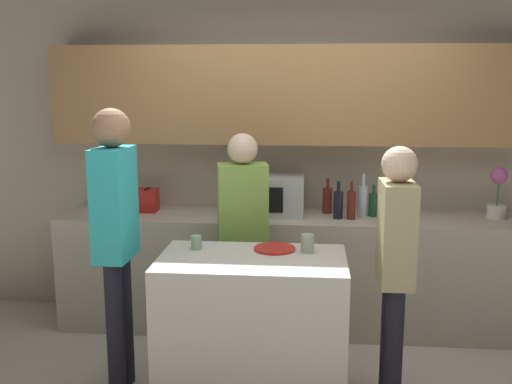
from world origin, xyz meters
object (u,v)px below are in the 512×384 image
object	(u,v)px
bottle_1	(338,204)
bottle_2	(351,204)
person_left	(115,225)
person_right	(243,227)
person_center	(395,256)
microwave	(271,195)
bottle_4	(373,204)
cup_1	(196,242)
cup_0	(307,243)
plate_on_island	(275,249)
bottle_0	(327,200)
toaster	(141,200)
bottle_3	(363,200)
potted_plant	(498,193)

from	to	relation	value
bottle_1	bottle_2	bearing A→B (deg)	-8.06
person_left	person_right	xyz separation A→B (m)	(0.72, 0.56, -0.14)
bottle_1	person_center	bearing A→B (deg)	-74.63
microwave	bottle_1	size ratio (longest dim) A/B	1.80
bottle_4	cup_1	world-z (taller)	bottle_4
cup_0	plate_on_island	bearing A→B (deg)	170.55
bottle_0	cup_0	world-z (taller)	bottle_0
bottle_2	person_right	bearing A→B (deg)	-149.79
toaster	bottle_4	xyz separation A→B (m)	(1.83, -0.01, 0.00)
cup_1	bottle_2	bearing A→B (deg)	41.64
microwave	cup_1	world-z (taller)	microwave
person_right	cup_1	bearing A→B (deg)	50.11
bottle_0	person_center	bearing A→B (deg)	-73.48
person_left	bottle_4	bearing A→B (deg)	126.19
bottle_3	cup_1	world-z (taller)	bottle_3
bottle_1	bottle_4	size ratio (longest dim) A/B	1.18
plate_on_island	cup_1	size ratio (longest dim) A/B	3.01
bottle_4	plate_on_island	distance (m)	1.22
potted_plant	toaster	bearing A→B (deg)	180.00
bottle_1	person_left	bearing A→B (deg)	-143.58
bottle_0	cup_0	size ratio (longest dim) A/B	2.50
microwave	plate_on_island	size ratio (longest dim) A/B	2.00
toaster	bottle_4	size ratio (longest dim) A/B	1.06
bottle_4	person_right	bearing A→B (deg)	-149.20
person_center	microwave	bearing A→B (deg)	34.24
bottle_0	plate_on_island	size ratio (longest dim) A/B	1.07
bottle_2	cup_0	distance (m)	0.96
plate_on_island	cup_0	xyz separation A→B (m)	(0.20, -0.03, 0.05)
bottle_0	bottle_2	xyz separation A→B (m)	(0.17, -0.20, 0.01)
bottle_0	bottle_4	bearing A→B (deg)	-12.65
bottle_1	person_center	world-z (taller)	person_center
cup_0	cup_1	distance (m)	0.69
bottle_2	plate_on_island	world-z (taller)	bottle_2
bottle_0	person_right	world-z (taller)	person_right
toaster	cup_0	world-z (taller)	toaster
plate_on_island	cup_1	xyz separation A→B (m)	(-0.49, -0.03, 0.04)
toaster	person_center	size ratio (longest dim) A/B	0.17
bottle_4	bottle_0	bearing A→B (deg)	167.35
plate_on_island	bottle_2	bearing A→B (deg)	58.87
microwave	cup_0	world-z (taller)	microwave
microwave	bottle_0	bearing A→B (deg)	8.81
bottle_1	cup_1	world-z (taller)	bottle_1
potted_plant	bottle_2	xyz separation A→B (m)	(-1.10, -0.13, -0.08)
person_left	person_center	size ratio (longest dim) A/B	1.13
plate_on_island	toaster	bearing A→B (deg)	138.54
microwave	person_right	xyz separation A→B (m)	(-0.15, -0.58, -0.11)
microwave	bottle_2	xyz separation A→B (m)	(0.62, -0.13, -0.04)
person_center	cup_0	bearing A→B (deg)	75.13
cup_0	person_center	xyz separation A→B (m)	(0.51, -0.13, -0.03)
bottle_1	bottle_0	bearing A→B (deg)	112.90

